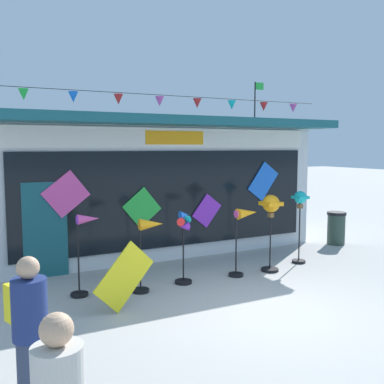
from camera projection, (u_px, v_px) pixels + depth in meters
name	position (u px, v px, depth m)	size (l,w,h in m)	color
ground_plane	(265.00, 310.00, 7.38)	(80.00, 80.00, 0.00)	#ADAAA5
kite_shop_building	(141.00, 182.00, 12.39)	(8.66, 5.34, 4.77)	silver
wind_spinner_far_left	(85.00, 241.00, 8.04)	(0.57, 0.32, 1.51)	black
wind_spinner_left	(149.00, 238.00, 8.27)	(0.64, 0.32, 1.39)	black
wind_spinner_center_left	(184.00, 237.00, 8.71)	(0.40, 0.34, 1.47)	black
wind_spinner_center_right	(245.00, 224.00, 9.30)	(0.72, 0.32, 1.44)	black
wind_spinner_right	(271.00, 212.00, 9.56)	(0.39, 0.39, 1.69)	black
wind_spinner_far_right	(300.00, 208.00, 10.27)	(0.31, 0.31, 1.70)	black
person_near_camera	(30.00, 335.00, 4.31)	(0.39, 0.48, 1.68)	#333D56
trash_bin	(336.00, 228.00, 12.32)	(0.52, 0.52, 0.91)	#2D4238
display_kite_on_ground	(124.00, 276.00, 7.35)	(0.58, 0.03, 1.05)	yellow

